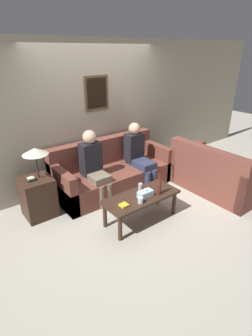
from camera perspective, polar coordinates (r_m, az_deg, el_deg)
ground_plane at (r=4.67m, az=0.81°, el=-6.65°), size 16.00×16.00×0.00m
wall_back at (r=4.96m, az=-6.48°, el=11.39°), size 9.00×0.08×2.60m
couch_main at (r=4.91m, az=-3.10°, el=-0.99°), size 2.19×0.90×0.90m
couch_side at (r=5.06m, az=18.89°, el=-1.56°), size 0.90×1.58×0.90m
coffee_table at (r=3.95m, az=3.31°, el=-6.78°), size 1.18×0.50×0.43m
side_table_with_lamp at (r=4.27m, az=-18.63°, el=-5.19°), size 0.48×0.46×1.12m
wine_bottle at (r=3.92m, az=7.23°, el=-4.08°), size 0.06×0.06×0.33m
drinking_glass at (r=3.72m, az=3.18°, el=-7.02°), size 0.08×0.08×0.09m
book_stack at (r=3.66m, az=-0.46°, el=-8.10°), size 0.12×0.11×0.03m
soda_can at (r=4.02m, az=3.16°, el=-4.18°), size 0.07×0.07×0.12m
tissue_box at (r=3.86m, az=4.23°, el=-5.62°), size 0.23×0.12×0.15m
person_left at (r=4.41m, az=-7.03°, el=0.83°), size 0.34×0.57×1.22m
person_right at (r=4.93m, az=2.68°, el=3.24°), size 0.34×0.66×1.18m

